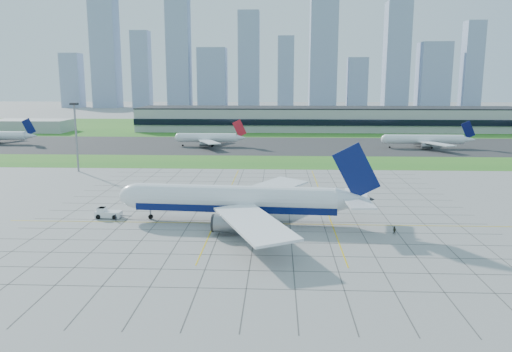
# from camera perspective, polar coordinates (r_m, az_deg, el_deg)

# --- Properties ---
(ground) EXTENTS (1400.00, 1400.00, 0.00)m
(ground) POSITION_cam_1_polar(r_m,az_deg,el_deg) (121.40, 0.08, -5.20)
(ground) COLOR gray
(ground) RESTS_ON ground
(grass_median) EXTENTS (700.00, 35.00, 0.04)m
(grass_median) POSITION_cam_1_polar(r_m,az_deg,el_deg) (209.34, 1.13, 1.61)
(grass_median) COLOR #236D1F
(grass_median) RESTS_ON ground
(asphalt_taxiway) EXTENTS (700.00, 75.00, 0.04)m
(asphalt_taxiway) POSITION_cam_1_polar(r_m,az_deg,el_deg) (263.77, 1.43, 3.52)
(asphalt_taxiway) COLOR #383838
(asphalt_taxiway) RESTS_ON ground
(grass_far) EXTENTS (700.00, 145.00, 0.04)m
(grass_far) POSITION_cam_1_polar(r_m,az_deg,el_deg) (373.12, 1.76, 5.66)
(grass_far) COLOR #236D1F
(grass_far) RESTS_ON ground
(apron_markings) EXTENTS (120.00, 130.00, 0.03)m
(apron_markings) POSITION_cam_1_polar(r_m,az_deg,el_deg) (132.07, 0.47, -3.87)
(apron_markings) COLOR #474744
(apron_markings) RESTS_ON ground
(terminal) EXTENTS (260.00, 43.00, 15.80)m
(terminal) POSITION_cam_1_polar(r_m,az_deg,el_deg) (349.16, 8.33, 6.50)
(terminal) COLOR #B7B7B2
(terminal) RESTS_ON ground
(service_block) EXTENTS (50.00, 25.00, 8.00)m
(service_block) POSITION_cam_1_polar(r_m,az_deg,el_deg) (367.08, -24.30, 5.25)
(service_block) COLOR #B7B7B2
(service_block) RESTS_ON ground
(light_mast) EXTENTS (2.50, 2.50, 25.60)m
(light_mast) POSITION_cam_1_polar(r_m,az_deg,el_deg) (197.22, -19.91, 5.14)
(light_mast) COLOR gray
(light_mast) RESTS_ON ground
(city_skyline) EXTENTS (523.00, 32.40, 160.00)m
(city_skyline) POSITION_cam_1_polar(r_m,az_deg,el_deg) (637.25, 1.33, 13.11)
(city_skyline) COLOR #92A3C0
(city_skyline) RESTS_ON ground
(airliner) EXTENTS (62.83, 63.48, 19.77)m
(airliner) POSITION_cam_1_polar(r_m,az_deg,el_deg) (119.70, -2.09, -2.76)
(airliner) COLOR white
(airliner) RESTS_ON ground
(pushback_tug) EXTENTS (9.29, 3.62, 2.56)m
(pushback_tug) POSITION_cam_1_polar(r_m,az_deg,el_deg) (129.67, -16.64, -4.10)
(pushback_tug) COLOR white
(pushback_tug) RESTS_ON ground
(crew_near) EXTENTS (0.57, 0.73, 1.78)m
(crew_near) POSITION_cam_1_polar(r_m,az_deg,el_deg) (125.77, -15.73, -4.63)
(crew_near) COLOR black
(crew_near) RESTS_ON ground
(crew_far) EXTENTS (1.09, 1.11, 1.81)m
(crew_far) POSITION_cam_1_polar(r_m,az_deg,el_deg) (115.34, 15.54, -6.01)
(crew_far) COLOR black
(crew_far) RESTS_ON ground
(distant_jet_1) EXTENTS (35.14, 42.66, 14.08)m
(distant_jet_1) POSITION_cam_1_polar(r_m,az_deg,el_deg) (260.84, -5.41, 4.38)
(distant_jet_1) COLOR white
(distant_jet_1) RESTS_ON ground
(distant_jet_2) EXTENTS (44.40, 42.66, 14.08)m
(distant_jet_2) POSITION_cam_1_polar(r_m,az_deg,el_deg) (266.34, 18.79, 3.99)
(distant_jet_2) COLOR white
(distant_jet_2) RESTS_ON ground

